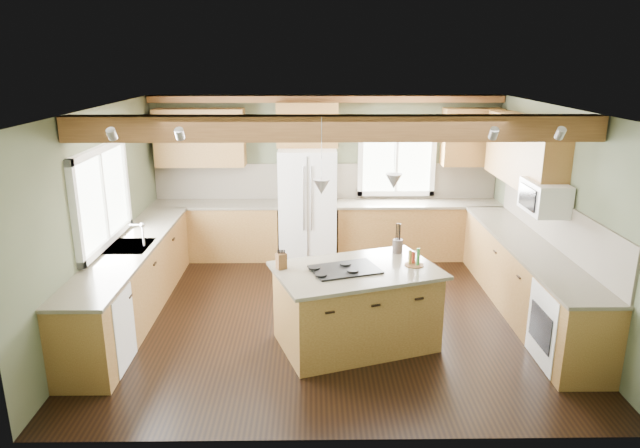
{
  "coord_description": "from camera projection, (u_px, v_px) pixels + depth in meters",
  "views": [
    {
      "loc": [
        -0.22,
        -6.69,
        3.18
      ],
      "look_at": [
        -0.13,
        0.3,
        1.12
      ],
      "focal_mm": 32.0,
      "sensor_mm": 36.0,
      "label": 1
    }
  ],
  "objects": [
    {
      "name": "base_cab_left",
      "position": [
        133.0,
        282.0,
        7.21
      ],
      "size": [
        0.6,
        3.7,
        0.88
      ],
      "primitive_type": "cube",
      "color": "brown",
      "rests_on": "floor"
    },
    {
      "name": "pendant_right",
      "position": [
        394.0,
        181.0,
        6.18
      ],
      "size": [
        0.18,
        0.18,
        0.16
      ],
      "primitive_type": "cone",
      "rotation": [
        3.14,
        0.0,
        0.0
      ],
      "color": "#B2B2B7",
      "rests_on": "ceiling"
    },
    {
      "name": "bottle_tray",
      "position": [
        414.0,
        257.0,
        6.39
      ],
      "size": [
        0.3,
        0.3,
        0.2
      ],
      "primitive_type": null,
      "rotation": [
        0.0,
        0.0,
        0.67
      ],
      "color": "brown",
      "rests_on": "island_top"
    },
    {
      "name": "backsplash_right",
      "position": [
        555.0,
        222.0,
        7.06
      ],
      "size": [
        0.03,
        3.7,
        0.58
      ],
      "primitive_type": "cube",
      "color": "brown",
      "rests_on": "wall_right"
    },
    {
      "name": "window_left",
      "position": [
        101.0,
        197.0,
        6.89
      ],
      "size": [
        0.04,
        1.6,
        1.05
      ],
      "primitive_type": "cube",
      "color": "white",
      "rests_on": "wall_left"
    },
    {
      "name": "soffit_trim",
      "position": [
        326.0,
        99.0,
        8.9
      ],
      "size": [
        5.55,
        0.2,
        0.1
      ],
      "primitive_type": "cube",
      "color": "#5A3519",
      "rests_on": "ceiling"
    },
    {
      "name": "wall_right",
      "position": [
        559.0,
        216.0,
        6.99
      ],
      "size": [
        0.0,
        5.0,
        5.0
      ],
      "primitive_type": "plane",
      "rotation": [
        1.57,
        0.0,
        -1.57
      ],
      "color": "#495139",
      "rests_on": "ground"
    },
    {
      "name": "base_cab_back_right",
      "position": [
        417.0,
        231.0,
        9.32
      ],
      "size": [
        2.62,
        0.6,
        0.88
      ],
      "primitive_type": "cube",
      "color": "brown",
      "rests_on": "floor"
    },
    {
      "name": "microwave",
      "position": [
        545.0,
        197.0,
        6.87
      ],
      "size": [
        0.4,
        0.7,
        0.38
      ],
      "primitive_type": "cube",
      "color": "white",
      "rests_on": "wall_right"
    },
    {
      "name": "upper_cab_back_left",
      "position": [
        200.0,
        138.0,
        8.97
      ],
      "size": [
        1.4,
        0.35,
        0.9
      ],
      "primitive_type": "cube",
      "color": "brown",
      "rests_on": "wall_back"
    },
    {
      "name": "counter_left",
      "position": [
        130.0,
        247.0,
        7.08
      ],
      "size": [
        0.64,
        3.74,
        0.04
      ],
      "primitive_type": "cube",
      "color": "#464033",
      "rests_on": "base_cab_left"
    },
    {
      "name": "faucet",
      "position": [
        143.0,
        236.0,
        7.04
      ],
      "size": [
        0.02,
        0.02,
        0.28
      ],
      "primitive_type": "cylinder",
      "color": "#B2B2B7",
      "rests_on": "sink"
    },
    {
      "name": "knife_block",
      "position": [
        281.0,
        261.0,
        6.29
      ],
      "size": [
        0.13,
        0.12,
        0.18
      ],
      "primitive_type": "cube",
      "rotation": [
        0.0,
        0.0,
        0.53
      ],
      "color": "#5B2F1B",
      "rests_on": "island_top"
    },
    {
      "name": "oven",
      "position": [
        569.0,
        327.0,
        6.03
      ],
      "size": [
        0.6,
        0.72,
        0.84
      ],
      "primitive_type": "cube",
      "color": "white",
      "rests_on": "floor"
    },
    {
      "name": "ceiling_beam",
      "position": [
        334.0,
        128.0,
        5.87
      ],
      "size": [
        5.55,
        0.26,
        0.26
      ],
      "primitive_type": "cube",
      "color": "#5A3519",
      "rests_on": "ceiling"
    },
    {
      "name": "wall_left",
      "position": [
        101.0,
        218.0,
        6.92
      ],
      "size": [
        0.0,
        5.0,
        5.0
      ],
      "primitive_type": "plane",
      "rotation": [
        1.57,
        0.0,
        1.57
      ],
      "color": "#495139",
      "rests_on": "ground"
    },
    {
      "name": "window_back",
      "position": [
        397.0,
        161.0,
        9.27
      ],
      "size": [
        1.1,
        0.04,
        1.0
      ],
      "primitive_type": "cube",
      "color": "white",
      "rests_on": "wall_back"
    },
    {
      "name": "island",
      "position": [
        356.0,
        308.0,
        6.45
      ],
      "size": [
        1.9,
        1.5,
        0.88
      ],
      "primitive_type": "cube",
      "rotation": [
        0.0,
        0.0,
        0.33
      ],
      "color": "brown",
      "rests_on": "floor"
    },
    {
      "name": "wall_back",
      "position": [
        326.0,
        176.0,
        9.35
      ],
      "size": [
        5.6,
        0.0,
        5.6
      ],
      "primitive_type": "plane",
      "rotation": [
        1.57,
        0.0,
        0.0
      ],
      "color": "#495139",
      "rests_on": "ground"
    },
    {
      "name": "cooktop",
      "position": [
        345.0,
        269.0,
        6.27
      ],
      "size": [
        0.84,
        0.69,
        0.02
      ],
      "primitive_type": "cube",
      "rotation": [
        0.0,
        0.0,
        0.33
      ],
      "color": "black",
      "rests_on": "island_top"
    },
    {
      "name": "utensil_crock",
      "position": [
        398.0,
        246.0,
        6.81
      ],
      "size": [
        0.16,
        0.16,
        0.16
      ],
      "primitive_type": "cylinder",
      "rotation": [
        0.0,
        0.0,
        0.4
      ],
      "color": "#473E39",
      "rests_on": "island_top"
    },
    {
      "name": "upper_cab_over_fridge",
      "position": [
        307.0,
        125.0,
        8.94
      ],
      "size": [
        0.96,
        0.35,
        0.7
      ],
      "primitive_type": "cube",
      "color": "brown",
      "rests_on": "wall_back"
    },
    {
      "name": "island_top",
      "position": [
        357.0,
        270.0,
        6.32
      ],
      "size": [
        2.04,
        1.64,
        0.04
      ],
      "primitive_type": "cube",
      "rotation": [
        0.0,
        0.0,
        0.33
      ],
      "color": "#464033",
      "rests_on": "island"
    },
    {
      "name": "floor",
      "position": [
        330.0,
        314.0,
        7.32
      ],
      "size": [
        5.6,
        5.6,
        0.0
      ],
      "primitive_type": "plane",
      "color": "black",
      "rests_on": "ground"
    },
    {
      "name": "ceiling",
      "position": [
        331.0,
        109.0,
        6.58
      ],
      "size": [
        5.6,
        5.6,
        0.0
      ],
      "primitive_type": "plane",
      "rotation": [
        3.14,
        0.0,
        0.0
      ],
      "color": "silver",
      "rests_on": "wall_back"
    },
    {
      "name": "sink",
      "position": [
        130.0,
        247.0,
        7.08
      ],
      "size": [
        0.5,
        0.65,
        0.03
      ],
      "primitive_type": "cube",
      "color": "#262628",
      "rests_on": "counter_left"
    },
    {
      "name": "counter_back_right",
      "position": [
        418.0,
        203.0,
        9.19
      ],
      "size": [
        2.66,
        0.64,
        0.04
      ],
      "primitive_type": "cube",
      "color": "#464033",
      "rests_on": "base_cab_back_right"
    },
    {
      "name": "base_cab_right",
      "position": [
        526.0,
        280.0,
        7.28
      ],
      "size": [
        0.6,
        3.7,
        0.88
      ],
      "primitive_type": "cube",
      "color": "brown",
      "rests_on": "floor"
    },
    {
      "name": "upper_cab_back_corner",
      "position": [
        471.0,
        137.0,
        9.03
      ],
      "size": [
        0.9,
        0.35,
        0.9
      ],
      "primitive_type": "cube",
      "color": "brown",
      "rests_on": "wall_back"
    },
    {
      "name": "counter_back_left",
      "position": [
        215.0,
        204.0,
        9.15
      ],
      "size": [
        2.06,
        0.64,
        0.04
      ],
      "primitive_type": "cube",
      "color": "#464033",
      "rests_on": "base_cab_back_left"
    },
    {
      "name": "dishwasher",
      "position": [
        97.0,
        330.0,
        5.97
      ],
      "size": [
        0.6,
        0.6,
        0.84
      ],
      "primitive_type": "cube",
      "color": "white",
      "rests_on": "floor"
    },
    {
      "name": "counter_right",
      "position": [
        529.0,
        246.0,
        7.15
      ],
      "size": [
        0.64,
        3.74,
        0.04
      ],
      "primitive_type": "cube",
      "color": "#464033",
      "rests_on": "base_cab_right"
    },
    {
      "name": "upper_cab_right",
      "position": [
        524.0,
        152.0,
        7.66
      ],
      "size": [
        0.35,
        2.2,
        0.9
      ],
      "primitive_type": "cube",
      "color": "brown",
      "rests_on": "wall_right"
    },
    {
      "name": "base_cab_back_left",
      "position": [
        217.0,
        231.0,
        9.28
      ],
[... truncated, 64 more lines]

